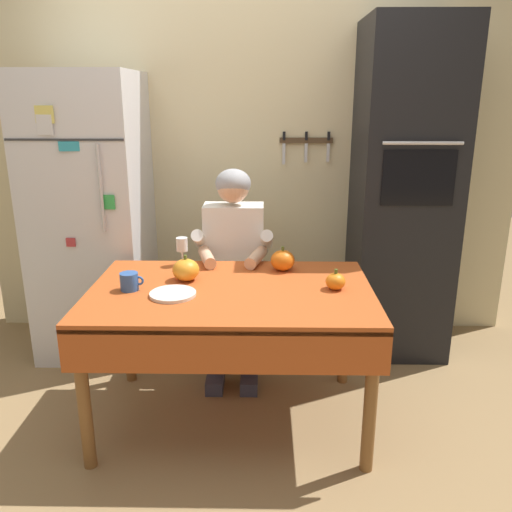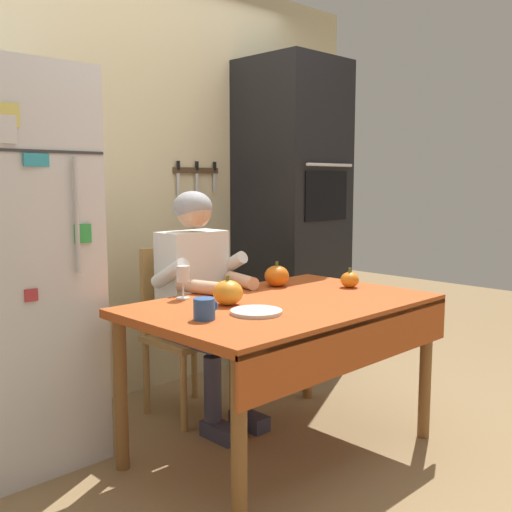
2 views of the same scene
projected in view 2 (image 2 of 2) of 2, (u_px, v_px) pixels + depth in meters
The scene contains 13 objects.
ground_plane at pixel (297, 458), 2.80m from camera, with size 10.00×10.00×0.00m, color #93754C.
back_wall_assembly at pixel (139, 181), 3.63m from camera, with size 3.70×0.13×2.60m.
refrigerator at pixel (3, 269), 2.71m from camera, with size 0.68×0.71×1.80m.
wall_oven at pixel (292, 217), 4.10m from camera, with size 0.60×0.64×2.10m.
dining_table at pixel (286, 320), 2.77m from camera, with size 1.40×0.90×0.74m.
chair_behind_person at pixel (180, 322), 3.34m from camera, with size 0.40×0.40×0.93m.
seated_person at pixel (201, 287), 3.17m from camera, with size 0.47×0.55×1.25m.
coffee_mug at pixel (205, 309), 2.41m from camera, with size 0.12×0.09×0.09m.
wine_glass at pixel (183, 276), 2.82m from camera, with size 0.07×0.07×0.16m.
pumpkin_large at pixel (228, 293), 2.69m from camera, with size 0.14×0.14×0.14m.
pumpkin_medium at pixel (350, 280), 3.13m from camera, with size 0.10×0.10×0.10m.
pumpkin_small at pixel (277, 276), 3.16m from camera, with size 0.13×0.13×0.13m.
serving_tray at pixel (256, 312), 2.52m from camera, with size 0.22×0.22×0.02m, color silver.
Camera 2 is at (-2.00, -1.76, 1.30)m, focal length 41.70 mm.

